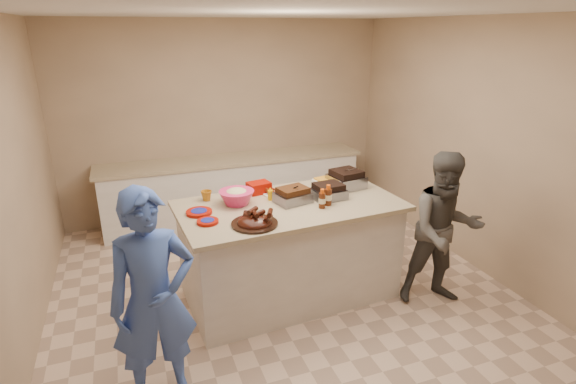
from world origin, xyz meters
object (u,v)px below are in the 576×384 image
object	(u,v)px
coleslaw_bowl	(237,204)
mustard_bottle	(270,200)
island	(290,294)
bbq_bottle_b	(328,205)
roasting_pan	(346,187)
bbq_bottle_a	(322,208)
guest_gray	(435,299)
plastic_cup	(207,200)
rib_platter	(255,225)

from	to	relation	value
coleslaw_bowl	mustard_bottle	size ratio (longest dim) A/B	2.51
island	bbq_bottle_b	size ratio (longest dim) A/B	10.46
island	coleslaw_bowl	size ratio (longest dim) A/B	6.33
roasting_pan	bbq_bottle_a	distance (m)	0.65
coleslaw_bowl	bbq_bottle_b	distance (m)	0.86
bbq_bottle_b	guest_gray	size ratio (longest dim) A/B	0.13
roasting_pan	bbq_bottle_a	world-z (taller)	bbq_bottle_a
bbq_bottle_b	island	bearing A→B (deg)	153.61
coleslaw_bowl	bbq_bottle_a	xyz separation A→B (m)	(0.72, -0.37, 0.00)
bbq_bottle_a	guest_gray	bearing A→B (deg)	-19.56
roasting_pan	coleslaw_bowl	world-z (taller)	coleslaw_bowl
bbq_bottle_a	mustard_bottle	distance (m)	0.53
bbq_bottle_a	bbq_bottle_b	xyz separation A→B (m)	(0.08, 0.05, 0.00)
guest_gray	plastic_cup	bearing A→B (deg)	170.35
rib_platter	mustard_bottle	size ratio (longest dim) A/B	3.02
rib_platter	mustard_bottle	distance (m)	0.59
rib_platter	bbq_bottle_b	bearing A→B (deg)	14.09
bbq_bottle_b	mustard_bottle	world-z (taller)	bbq_bottle_b
island	plastic_cup	bearing A→B (deg)	150.39
bbq_bottle_b	rib_platter	bearing A→B (deg)	-165.91
mustard_bottle	guest_gray	bearing A→B (deg)	-26.76
island	plastic_cup	world-z (taller)	plastic_cup
plastic_cup	bbq_bottle_b	bearing A→B (deg)	-26.06
mustard_bottle	guest_gray	distance (m)	1.95
roasting_pan	bbq_bottle_b	size ratio (longest dim) A/B	1.59
rib_platter	plastic_cup	distance (m)	0.76
island	bbq_bottle_a	distance (m)	1.05
rib_platter	roasting_pan	size ratio (longest dim) A/B	1.25
coleslaw_bowl	guest_gray	bearing A→B (deg)	-22.66
bbq_bottle_a	roasting_pan	bearing A→B (deg)	42.87
bbq_bottle_a	plastic_cup	size ratio (longest dim) A/B	1.74
mustard_bottle	plastic_cup	xyz separation A→B (m)	(-0.58, 0.20, 0.00)
rib_platter	coleslaw_bowl	xyz separation A→B (m)	(-0.02, 0.52, 0.00)
island	coleslaw_bowl	distance (m)	1.12
roasting_pan	coleslaw_bowl	distance (m)	1.20
bbq_bottle_b	coleslaw_bowl	bearing A→B (deg)	158.10
coleslaw_bowl	mustard_bottle	distance (m)	0.33
roasting_pan	bbq_bottle_a	xyz separation A→B (m)	(-0.47, -0.44, 0.00)
bbq_bottle_a	guest_gray	xyz separation A→B (m)	(1.11, -0.39, -1.00)
bbq_bottle_a	guest_gray	world-z (taller)	bbq_bottle_a
bbq_bottle_a	plastic_cup	xyz separation A→B (m)	(-0.97, 0.56, 0.00)
bbq_bottle_b	mustard_bottle	xyz separation A→B (m)	(-0.47, 0.31, 0.00)
plastic_cup	guest_gray	bearing A→B (deg)	-24.69
coleslaw_bowl	guest_gray	xyz separation A→B (m)	(1.82, -0.76, -1.00)
rib_platter	bbq_bottle_b	distance (m)	0.80
mustard_bottle	plastic_cup	world-z (taller)	mustard_bottle
rib_platter	bbq_bottle_a	world-z (taller)	bbq_bottle_a
rib_platter	guest_gray	world-z (taller)	rib_platter
island	rib_platter	world-z (taller)	rib_platter
bbq_bottle_a	mustard_bottle	size ratio (longest dim) A/B	1.40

